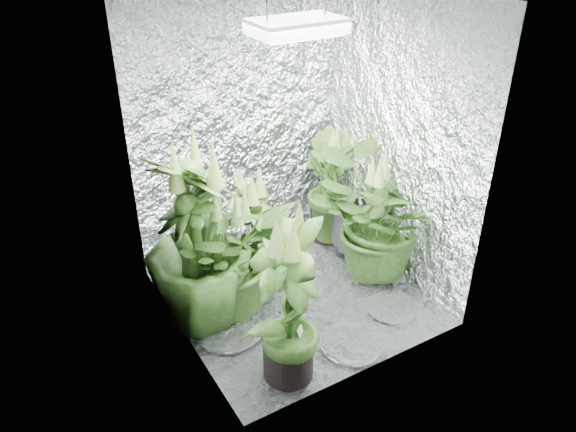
# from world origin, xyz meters

# --- Properties ---
(ground) EXTENTS (1.60, 1.60, 0.00)m
(ground) POSITION_xyz_m (0.00, 0.00, 0.00)
(ground) COLOR silver
(ground) RESTS_ON ground
(walls) EXTENTS (1.62, 1.62, 2.00)m
(walls) POSITION_xyz_m (0.00, 0.00, 1.00)
(walls) COLOR silver
(walls) RESTS_ON ground
(grow_lamp) EXTENTS (0.50, 0.30, 0.22)m
(grow_lamp) POSITION_xyz_m (0.00, 0.00, 1.83)
(grow_lamp) COLOR gray
(grow_lamp) RESTS_ON ceiling
(plant_a) EXTENTS (0.77, 0.77, 0.94)m
(plant_a) POSITION_xyz_m (-0.42, 0.09, 0.45)
(plant_a) COLOR black
(plant_a) RESTS_ON ground
(plant_b) EXTENTS (0.61, 0.61, 0.93)m
(plant_b) POSITION_xyz_m (-0.19, 0.22, 0.42)
(plant_b) COLOR black
(plant_b) RESTS_ON ground
(plant_c) EXTENTS (0.48, 0.48, 0.96)m
(plant_c) POSITION_xyz_m (0.64, 0.55, 0.43)
(plant_c) COLOR black
(plant_c) RESTS_ON ground
(plant_d) EXTENTS (0.89, 0.89, 1.29)m
(plant_d) POSITION_xyz_m (-0.64, 0.10, 0.60)
(plant_d) COLOR black
(plant_d) RESTS_ON ground
(plant_e) EXTENTS (1.00, 1.00, 1.00)m
(plant_e) POSITION_xyz_m (0.64, -0.08, 0.48)
(plant_e) COLOR black
(plant_e) RESTS_ON ground
(plant_f) EXTENTS (0.64, 0.64, 1.11)m
(plant_f) POSITION_xyz_m (-0.40, -0.59, 0.51)
(plant_f) COLOR black
(plant_f) RESTS_ON ground
(circulation_fan) EXTENTS (0.17, 0.33, 0.38)m
(circulation_fan) POSITION_xyz_m (0.59, 0.27, 0.16)
(circulation_fan) COLOR black
(circulation_fan) RESTS_ON ground
(plant_label) EXTENTS (0.06, 0.06, 0.09)m
(plant_label) POSITION_xyz_m (-0.34, -0.63, 0.30)
(plant_label) COLOR white
(plant_label) RESTS_ON plant_f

